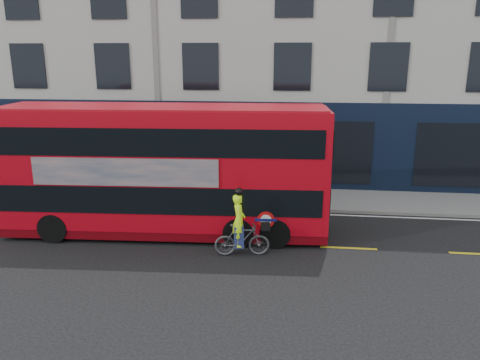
# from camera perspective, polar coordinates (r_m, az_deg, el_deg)

# --- Properties ---
(ground) EXTENTS (120.00, 120.00, 0.00)m
(ground) POSITION_cam_1_polar(r_m,az_deg,el_deg) (15.36, -17.78, -8.75)
(ground) COLOR black
(ground) RESTS_ON ground
(pavement) EXTENTS (60.00, 3.00, 0.12)m
(pavement) POSITION_cam_1_polar(r_m,az_deg,el_deg) (21.04, -10.64, -1.64)
(pavement) COLOR slate
(pavement) RESTS_ON ground
(kerb) EXTENTS (60.00, 0.12, 0.13)m
(kerb) POSITION_cam_1_polar(r_m,az_deg,el_deg) (19.68, -11.91, -2.86)
(kerb) COLOR slate
(kerb) RESTS_ON ground
(building_terrace) EXTENTS (50.00, 10.07, 15.00)m
(building_terrace) POSITION_cam_1_polar(r_m,az_deg,el_deg) (26.44, -7.18, 18.16)
(building_terrace) COLOR #A29F98
(building_terrace) RESTS_ON ground
(road_edge_line) EXTENTS (58.00, 0.10, 0.01)m
(road_edge_line) POSITION_cam_1_polar(r_m,az_deg,el_deg) (19.43, -12.18, -3.30)
(road_edge_line) COLOR silver
(road_edge_line) RESTS_ON ground
(lane_dashes) EXTENTS (58.00, 0.12, 0.01)m
(lane_dashes) POSITION_cam_1_polar(r_m,az_deg,el_deg) (16.62, -15.68, -6.72)
(lane_dashes) COLOR gold
(lane_dashes) RESTS_ON ground
(bus) EXTENTS (11.01, 3.04, 4.39)m
(bus) POSITION_cam_1_polar(r_m,az_deg,el_deg) (15.97, -9.02, 1.25)
(bus) COLOR #A90612
(bus) RESTS_ON ground
(cyclist) EXTENTS (1.76, 0.74, 2.18)m
(cyclist) POSITION_cam_1_polar(r_m,az_deg,el_deg) (14.37, 0.14, -6.52)
(cyclist) COLOR #444649
(cyclist) RESTS_ON ground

